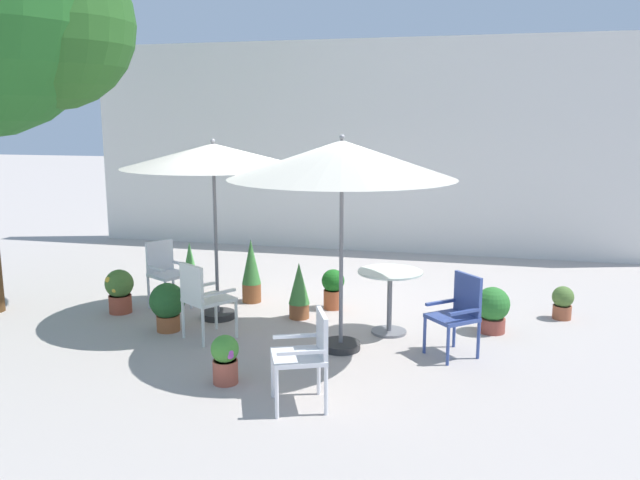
{
  "coord_description": "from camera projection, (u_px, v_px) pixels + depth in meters",
  "views": [
    {
      "loc": [
        2.05,
        -7.82,
        2.56
      ],
      "look_at": [
        0.0,
        0.57,
        0.9
      ],
      "focal_mm": 35.99,
      "sensor_mm": 36.0,
      "label": 1
    }
  ],
  "objects": [
    {
      "name": "patio_chair_2",
      "position": [
        307.0,
        351.0,
        5.69
      ],
      "size": [
        0.61,
        0.61,
        0.87
      ],
      "color": "white",
      "rests_on": "ground"
    },
    {
      "name": "villa_facade",
      "position": [
        367.0,
        147.0,
        12.21
      ],
      "size": [
        11.12,
        0.3,
        3.98
      ],
      "primitive_type": "cube",
      "color": "silver",
      "rests_on": "ground"
    },
    {
      "name": "potted_plant_0",
      "position": [
        251.0,
        271.0,
        8.94
      ],
      "size": [
        0.27,
        0.27,
        0.9
      ],
      "color": "brown",
      "rests_on": "ground"
    },
    {
      "name": "potted_plant_4",
      "position": [
        190.0,
        270.0,
        9.29
      ],
      "size": [
        0.26,
        0.26,
        0.79
      ],
      "color": "#9C4E29",
      "rests_on": "ground"
    },
    {
      "name": "potted_plant_3",
      "position": [
        492.0,
        309.0,
        7.7
      ],
      "size": [
        0.41,
        0.41,
        0.56
      ],
      "color": "#954438",
      "rests_on": "ground"
    },
    {
      "name": "patio_umbrella_1",
      "position": [
        213.0,
        157.0,
        7.91
      ],
      "size": [
        2.26,
        2.26,
        2.3
      ],
      "color": "#2D2D2D",
      "rests_on": "ground"
    },
    {
      "name": "patio_umbrella_0",
      "position": [
        342.0,
        161.0,
        6.79
      ],
      "size": [
        2.45,
        2.45,
        2.38
      ],
      "color": "#2D2D2D",
      "rests_on": "ground"
    },
    {
      "name": "potted_plant_7",
      "position": [
        299.0,
        290.0,
        8.23
      ],
      "size": [
        0.27,
        0.27,
        0.73
      ],
      "color": "brown",
      "rests_on": "ground"
    },
    {
      "name": "patio_chair_1",
      "position": [
        458.0,
        310.0,
        6.93
      ],
      "size": [
        0.62,
        0.62,
        0.89
      ],
      "color": "#364B8E",
      "rests_on": "ground"
    },
    {
      "name": "patio_chair_3",
      "position": [
        203.0,
        295.0,
        7.4
      ],
      "size": [
        0.65,
        0.66,
        0.92
      ],
      "color": "silver",
      "rests_on": "ground"
    },
    {
      "name": "patio_chair_0",
      "position": [
        165.0,
        269.0,
        8.67
      ],
      "size": [
        0.6,
        0.59,
        0.91
      ],
      "color": "silver",
      "rests_on": "ground"
    },
    {
      "name": "potted_plant_6",
      "position": [
        119.0,
        289.0,
        8.47
      ],
      "size": [
        0.37,
        0.37,
        0.58
      ],
      "color": "#A44832",
      "rests_on": "ground"
    },
    {
      "name": "ground_plane",
      "position": [
        310.0,
        315.0,
        8.42
      ],
      "size": [
        60.0,
        60.0,
        0.0
      ],
      "primitive_type": "plane",
      "color": "#AEA39C"
    },
    {
      "name": "potted_plant_1",
      "position": [
        333.0,
        288.0,
        8.65
      ],
      "size": [
        0.31,
        0.31,
        0.54
      ],
      "color": "#B65732",
      "rests_on": "ground"
    },
    {
      "name": "potted_plant_8",
      "position": [
        167.0,
        304.0,
        7.75
      ],
      "size": [
        0.43,
        0.43,
        0.59
      ],
      "color": "#9C562E",
      "rests_on": "ground"
    },
    {
      "name": "cafe_table_0",
      "position": [
        390.0,
        290.0,
        7.62
      ],
      "size": [
        0.77,
        0.77,
        0.77
      ],
      "color": "silver",
      "rests_on": "ground"
    },
    {
      "name": "potted_plant_5",
      "position": [
        225.0,
        358.0,
        6.22
      ],
      "size": [
        0.27,
        0.27,
        0.49
      ],
      "color": "#B05541",
      "rests_on": "ground"
    },
    {
      "name": "potted_plant_2",
      "position": [
        563.0,
        302.0,
        8.22
      ],
      "size": [
        0.27,
        0.27,
        0.43
      ],
      "color": "#9F5336",
      "rests_on": "ground"
    }
  ]
}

